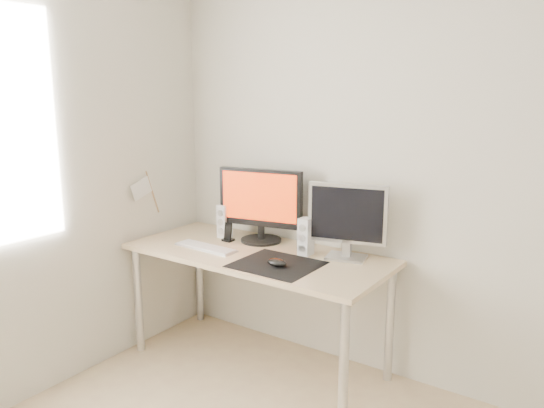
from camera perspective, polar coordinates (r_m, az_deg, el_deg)
The scene contains 11 objects.
wall_back at distance 2.97m, azimuth 17.34°, elevation 3.37°, with size 3.50×3.50×0.00m, color silver.
mousepad at distance 2.95m, azimuth 0.51°, elevation -6.51°, with size 0.45×0.40×0.00m, color black.
mouse at distance 2.91m, azimuth 0.51°, elevation -6.30°, with size 0.12×0.07×0.04m, color black.
desk at distance 3.20m, azimuth -1.64°, elevation -6.50°, with size 1.60×0.70×0.73m.
main_monitor at distance 3.32m, azimuth -1.25°, elevation 0.14°, with size 0.55×0.31×0.47m.
second_monitor at distance 3.02m, azimuth 8.12°, elevation -1.47°, with size 0.45×0.21×0.43m.
speaker_left at distance 3.47m, azimuth -5.13°, elevation -1.82°, with size 0.07×0.09×0.22m.
speaker_right at distance 3.10m, azimuth 3.66°, elevation -3.51°, with size 0.07×0.09×0.22m.
keyboard at distance 3.26m, azimuth -7.14°, elevation -4.65°, with size 0.42×0.13×0.02m.
phone_dock at distance 3.40m, azimuth -4.75°, elevation -3.39°, with size 0.07×0.06×0.12m.
pennant at distance 3.52m, azimuth -13.49°, elevation 1.54°, with size 0.01×0.23×0.29m.
Camera 1 is at (0.87, -1.06, 1.67)m, focal length 35.00 mm.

